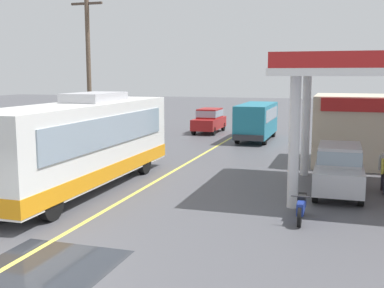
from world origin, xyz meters
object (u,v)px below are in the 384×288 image
coach_bus_main (83,145)px  motorcycle_parked_forecourt (301,207)px  minibus_opposing_lane (257,118)px  car_at_pump (339,167)px  car_trailing_behind_bus (209,119)px

coach_bus_main → motorcycle_parked_forecourt: (8.37, -1.63, -1.28)m
coach_bus_main → minibus_opposing_lane: 16.16m
minibus_opposing_lane → motorcycle_parked_forecourt: size_ratio=3.41×
car_at_pump → car_trailing_behind_bus: 19.05m
car_at_pump → car_trailing_behind_bus: same height
coach_bus_main → car_trailing_behind_bus: coach_bus_main is taller
car_at_pump → motorcycle_parked_forecourt: size_ratio=2.33×
minibus_opposing_lane → motorcycle_parked_forecourt: 17.85m
car_at_pump → minibus_opposing_lane: bearing=111.9°
motorcycle_parked_forecourt → car_trailing_behind_bus: bearing=112.6°
coach_bus_main → car_trailing_behind_bus: (-0.10, 18.73, -0.71)m
motorcycle_parked_forecourt → car_trailing_behind_bus: 22.07m
minibus_opposing_lane → car_trailing_behind_bus: size_ratio=1.46×
motorcycle_parked_forecourt → car_trailing_behind_bus: (-8.47, 20.37, 0.57)m
car_at_pump → motorcycle_parked_forecourt: 4.05m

